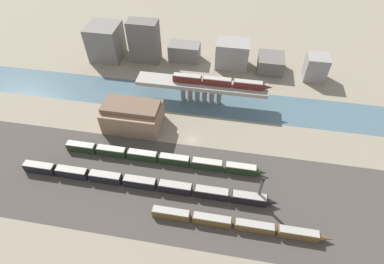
% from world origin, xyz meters
% --- Properties ---
extents(ground_plane, '(400.00, 400.00, 0.00)m').
position_xyz_m(ground_plane, '(0.00, 0.00, 0.00)').
color(ground_plane, gray).
extents(railbed_yard, '(280.00, 42.00, 0.01)m').
position_xyz_m(railbed_yard, '(0.00, -24.00, 0.00)').
color(railbed_yard, '#423D38').
rests_on(railbed_yard, ground).
extents(river_water, '(320.00, 20.27, 0.01)m').
position_xyz_m(river_water, '(0.00, 25.39, 0.00)').
color(river_water, '#47606B').
rests_on(river_water, ground).
extents(bridge, '(59.04, 8.42, 10.37)m').
position_xyz_m(bridge, '(0.00, 25.39, 8.39)').
color(bridge, gray).
rests_on(bridge, ground).
extents(train_on_bridge, '(44.16, 2.81, 3.49)m').
position_xyz_m(train_on_bridge, '(8.64, 25.39, 12.07)').
color(train_on_bridge, '#5B1E19').
rests_on(train_on_bridge, bridge).
extents(train_yard_near, '(58.16, 2.70, 3.50)m').
position_xyz_m(train_yard_near, '(21.12, -34.97, 1.71)').
color(train_yard_near, brown).
rests_on(train_yard_near, ground).
extents(train_yard_mid, '(93.60, 3.05, 4.09)m').
position_xyz_m(train_yard_mid, '(-13.12, -25.08, 2.01)').
color(train_yard_mid, black).
rests_on(train_yard_mid, ground).
extents(train_yard_far, '(78.65, 2.88, 3.89)m').
position_xyz_m(train_yard_far, '(-9.43, -12.86, 1.91)').
color(train_yard_far, '#23381E').
rests_on(train_yard_far, ground).
extents(warehouse_building, '(23.74, 15.31, 11.62)m').
position_xyz_m(warehouse_building, '(-26.18, 4.78, 5.53)').
color(warehouse_building, '#937056').
rests_on(warehouse_building, ground).
extents(signal_tower, '(1.04, 1.04, 13.19)m').
position_xyz_m(signal_tower, '(27.34, -23.86, 6.40)').
color(signal_tower, '#4C4C51').
rests_on(signal_tower, ground).
extents(city_block_far_left, '(16.49, 15.87, 18.45)m').
position_xyz_m(city_block_far_left, '(-56.16, 53.99, 9.22)').
color(city_block_far_left, slate).
rests_on(city_block_far_left, ground).
extents(city_block_left, '(15.51, 8.37, 22.48)m').
position_xyz_m(city_block_left, '(-34.50, 54.38, 11.24)').
color(city_block_left, '#605B56').
rests_on(city_block_left, ground).
extents(city_block_center, '(16.43, 9.32, 9.02)m').
position_xyz_m(city_block_center, '(-14.10, 58.89, 4.51)').
color(city_block_center, slate).
rests_on(city_block_center, ground).
extents(city_block_right, '(16.72, 11.61, 13.96)m').
position_xyz_m(city_block_right, '(11.73, 56.93, 6.98)').
color(city_block_right, gray).
rests_on(city_block_right, ground).
extents(city_block_far_right, '(13.10, 13.68, 8.04)m').
position_xyz_m(city_block_far_right, '(32.01, 56.40, 4.02)').
color(city_block_far_right, '#605B56').
rests_on(city_block_far_right, ground).
extents(city_block_tall, '(10.51, 9.81, 12.53)m').
position_xyz_m(city_block_tall, '(53.77, 53.02, 6.26)').
color(city_block_tall, gray).
rests_on(city_block_tall, ground).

